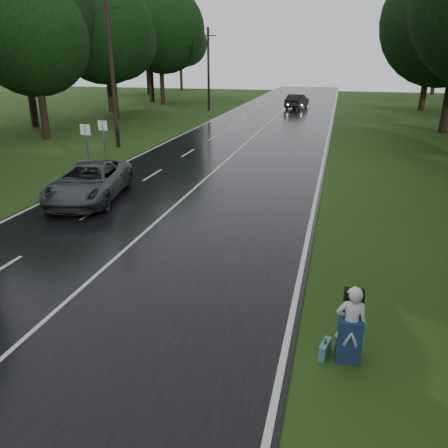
# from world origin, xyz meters

# --- Properties ---
(ground) EXTENTS (160.00, 160.00, 0.00)m
(ground) POSITION_xyz_m (0.00, 0.00, 0.00)
(ground) COLOR #264514
(ground) RESTS_ON ground
(road) EXTENTS (12.00, 140.00, 0.04)m
(road) POSITION_xyz_m (0.00, 20.00, 0.02)
(road) COLOR black
(road) RESTS_ON ground
(lane_center) EXTENTS (0.12, 140.00, 0.01)m
(lane_center) POSITION_xyz_m (0.00, 20.00, 0.04)
(lane_center) COLOR silver
(lane_center) RESTS_ON road
(grey_car) EXTENTS (3.69, 6.16, 1.60)m
(grey_car) POSITION_xyz_m (-3.99, 9.32, 0.84)
(grey_car) COLOR #45484A
(grey_car) RESTS_ON road
(far_car) EXTENTS (2.62, 5.24, 1.65)m
(far_car) POSITION_xyz_m (1.31, 49.05, 0.86)
(far_car) COLOR black
(far_car) RESTS_ON road
(hitchhiker) EXTENTS (0.67, 0.61, 1.76)m
(hitchhiker) POSITION_xyz_m (7.11, 0.55, 0.82)
(hitchhiker) COLOR silver
(hitchhiker) RESTS_ON ground
(suitcase) EXTENTS (0.26, 0.51, 0.35)m
(suitcase) POSITION_xyz_m (6.64, 0.54, 0.18)
(suitcase) COLOR teal
(suitcase) RESTS_ON ground
(utility_pole_mid) EXTENTS (1.80, 0.28, 9.93)m
(utility_pole_mid) POSITION_xyz_m (-8.50, 20.90, 0.00)
(utility_pole_mid) COLOR black
(utility_pole_mid) RESTS_ON ground
(utility_pole_far) EXTENTS (1.80, 0.28, 9.07)m
(utility_pole_far) POSITION_xyz_m (-8.50, 44.08, 0.00)
(utility_pole_far) COLOR black
(utility_pole_far) RESTS_ON ground
(road_sign_a) EXTENTS (0.60, 0.10, 2.50)m
(road_sign_a) POSITION_xyz_m (-7.20, 14.69, 0.00)
(road_sign_a) COLOR white
(road_sign_a) RESTS_ON ground
(road_sign_b) EXTENTS (0.59, 0.10, 2.45)m
(road_sign_b) POSITION_xyz_m (-7.20, 16.65, 0.00)
(road_sign_b) COLOR white
(road_sign_b) RESTS_ON ground
(tree_left_d) EXTENTS (7.94, 7.94, 12.41)m
(tree_left_d) POSITION_xyz_m (-15.35, 22.48, 0.00)
(tree_left_d) COLOR black
(tree_left_d) RESTS_ON ground
(tree_left_e) EXTENTS (8.81, 8.81, 13.77)m
(tree_left_e) POSITION_xyz_m (-15.78, 34.94, 0.00)
(tree_left_e) COLOR black
(tree_left_e) RESTS_ON ground
(tree_left_f) EXTENTS (9.90, 9.90, 15.47)m
(tree_left_f) POSITION_xyz_m (-16.40, 49.43, 0.00)
(tree_left_f) COLOR black
(tree_left_f) RESTS_ON ground
(tree_right_e) EXTENTS (9.30, 9.30, 14.53)m
(tree_right_e) POSITION_xyz_m (15.05, 33.43, 0.00)
(tree_right_e) COLOR black
(tree_right_e) RESTS_ON ground
(tree_right_f) EXTENTS (9.01, 9.01, 14.07)m
(tree_right_f) POSITION_xyz_m (15.78, 50.12, 0.00)
(tree_right_f) COLOR black
(tree_right_f) RESTS_ON ground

